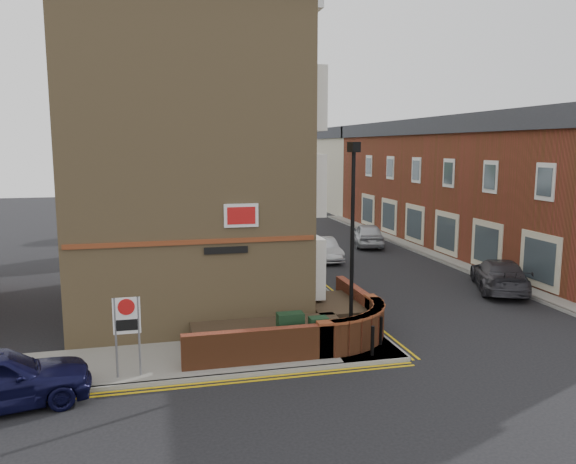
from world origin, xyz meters
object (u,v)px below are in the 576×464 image
Objects in this scene: lamppost at (352,245)px; zone_sign at (127,322)px; silver_car_near at (323,249)px; utility_cabinet_large at (290,332)px.

zone_sign is at bearing -173.93° from lamppost.
lamppost is 14.26m from silver_car_near.
utility_cabinet_large is at bearing 176.99° from lamppost.
lamppost is 3.24m from utility_cabinet_large.
silver_car_near is at bearing 55.26° from zone_sign.
lamppost reaches higher than zone_sign.
silver_car_near is at bearing 68.87° from utility_cabinet_large.
lamppost is 5.25× the size of utility_cabinet_large.
silver_car_near is (3.32, 13.60, -2.73)m from lamppost.
utility_cabinet_large is at bearing 9.69° from zone_sign.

